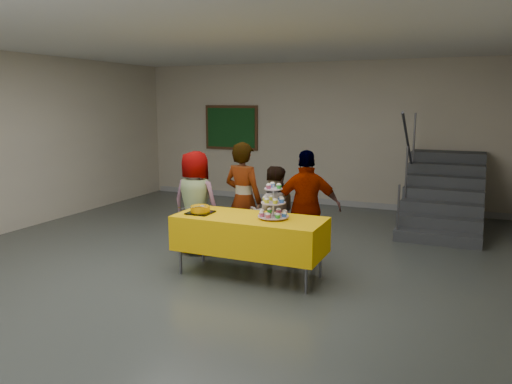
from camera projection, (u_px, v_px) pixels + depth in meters
room_shell at (194, 106)px, 6.00m from camera, size 10.00×10.04×3.02m
bake_table at (250, 233)px, 6.24m from camera, size 1.88×0.78×0.77m
cupcake_stand at (273, 205)px, 6.07m from camera, size 0.38×0.38×0.44m
bear_cake at (200, 209)px, 6.38m from camera, size 0.32×0.36×0.12m
schoolchild_a at (196, 203)px, 7.19m from camera, size 0.74×0.48×1.49m
schoolchild_b at (243, 200)px, 7.03m from camera, size 0.66×0.50×1.63m
schoolchild_c at (273, 214)px, 6.80m from camera, size 0.79×0.72×1.33m
schoolchild_d at (307, 208)px, 6.67m from camera, size 0.99×0.68×1.56m
staircase at (444, 198)px, 8.93m from camera, size 1.30×2.40×2.04m
noticeboard at (231, 128)px, 11.32m from camera, size 1.30×0.05×1.00m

